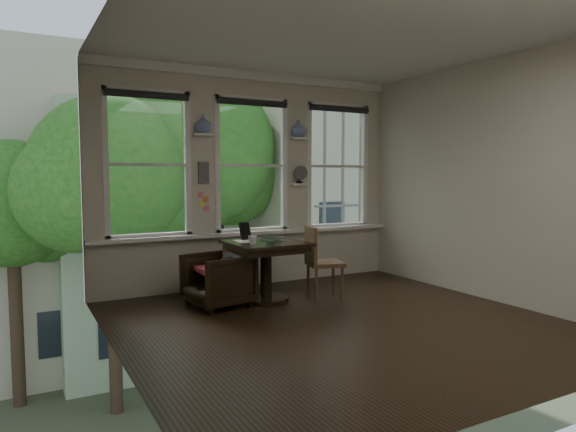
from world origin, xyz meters
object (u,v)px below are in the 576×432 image
table (266,272)px  laptop (273,240)px  mug (253,240)px  armchair_left (218,280)px  side_chair_right (325,263)px

table → laptop: laptop is taller
mug → laptop: bearing=26.9°
laptop → mug: bearing=-124.7°
armchair_left → mug: (0.36, -0.20, 0.48)m
table → laptop: 0.40m
laptop → table: bearing=-137.8°
side_chair_right → laptop: size_ratio=2.84×
table → armchair_left: 0.62m
side_chair_right → laptop: 0.73m
table → armchair_left: (-0.61, 0.05, -0.05)m
armchair_left → side_chair_right: side_chair_right is taller
armchair_left → laptop: laptop is taller
mug → armchair_left: bearing=150.7°
table → laptop: size_ratio=2.78×
side_chair_right → laptop: (-0.61, 0.24, 0.30)m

